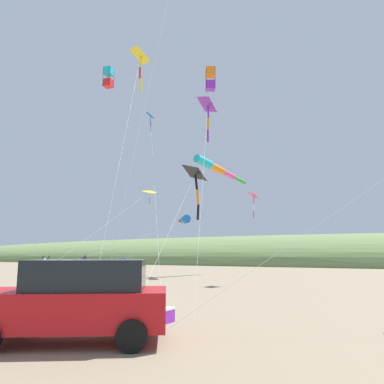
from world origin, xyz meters
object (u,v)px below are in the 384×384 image
at_px(cooler_box, 164,315).
at_px(kite_delta_small_distant, 209,105).
at_px(person_child_green_jacket, 78,274).
at_px(kite_windsock_magenta_far_left, 215,168).
at_px(kite_box_long_streamer_left, 210,79).
at_px(kite_delta_checkered_midright, 151,116).
at_px(kite_box_orange_high_right, 108,78).
at_px(person_bystander_far, 44,270).
at_px(kite_delta_white_trailing, 254,196).
at_px(kite_delta_yellow_midlevel, 196,173).
at_px(person_adult_flyer, 121,270).
at_px(kite_delta_black_fish_shape, 149,192).
at_px(kite_windsock_striped_overhead, 184,220).
at_px(parked_car, 76,300).
at_px(kite_delta_rainbow_low_near, 141,56).

relative_size(cooler_box, kite_delta_small_distant, 0.05).
height_order(person_child_green_jacket, kite_windsock_magenta_far_left, kite_windsock_magenta_far_left).
distance_m(person_child_green_jacket, kite_box_long_streamer_left, 16.83).
bearing_deg(kite_delta_checkered_midright, kite_box_orange_high_right, 168.78).
bearing_deg(person_bystander_far, kite_delta_white_trailing, -51.43).
bearing_deg(cooler_box, kite_delta_checkered_midright, 35.77).
height_order(cooler_box, kite_delta_checkered_midright, kite_delta_checkered_midright).
xyz_separation_m(kite_delta_yellow_midlevel, kite_box_orange_high_right, (-0.04, 7.12, 7.75)).
relative_size(cooler_box, person_adult_flyer, 0.36).
height_order(kite_delta_checkered_midright, kite_delta_white_trailing, kite_delta_checkered_midright).
distance_m(cooler_box, kite_delta_checkered_midright, 21.96).
xyz_separation_m(kite_delta_black_fish_shape, kite_box_long_streamer_left, (-2.85, -7.10, 7.36)).
bearing_deg(person_bystander_far, person_child_green_jacket, -116.42).
bearing_deg(person_child_green_jacket, kite_delta_black_fish_shape, 20.55).
height_order(person_bystander_far, kite_windsock_striped_overhead, kite_windsock_striped_overhead).
bearing_deg(kite_delta_white_trailing, kite_box_orange_high_right, 114.88).
height_order(cooler_box, person_adult_flyer, person_adult_flyer).
relative_size(kite_delta_black_fish_shape, kite_delta_small_distant, 1.09).
bearing_deg(kite_box_long_streamer_left, kite_delta_small_distant, -158.91).
distance_m(parked_car, kite_delta_rainbow_low_near, 18.05).
relative_size(person_bystander_far, kite_delta_rainbow_low_near, 0.13).
distance_m(kite_delta_black_fish_shape, kite_delta_rainbow_low_near, 12.24).
relative_size(kite_delta_yellow_midlevel, kite_delta_rainbow_low_near, 0.91).
relative_size(cooler_box, kite_box_long_streamer_left, 0.04).
distance_m(cooler_box, kite_delta_white_trailing, 15.78).
relative_size(parked_car, kite_delta_black_fish_shape, 0.34).
relative_size(person_child_green_jacket, kite_delta_rainbow_low_near, 0.13).
height_order(person_adult_flyer, kite_delta_checkered_midright, kite_delta_checkered_midright).
distance_m(person_bystander_far, kite_delta_small_distant, 14.63).
xyz_separation_m(kite_delta_checkered_midright, kite_delta_small_distant, (-2.45, -6.31, -1.12)).
distance_m(kite_delta_checkered_midright, kite_windsock_magenta_far_left, 8.84).
xyz_separation_m(cooler_box, kite_box_orange_high_right, (10.31, 11.35, 14.30)).
height_order(kite_delta_white_trailing, kite_box_orange_high_right, kite_box_orange_high_right).
bearing_deg(kite_box_long_streamer_left, kite_windsock_magenta_far_left, 22.39).
relative_size(kite_windsock_striped_overhead, kite_delta_small_distant, 1.33).
distance_m(kite_windsock_striped_overhead, kite_delta_rainbow_low_near, 14.23).
distance_m(person_adult_flyer, kite_box_orange_high_right, 13.70).
distance_m(kite_delta_small_distant, kite_box_long_streamer_left, 3.22).
xyz_separation_m(cooler_box, person_bystander_far, (6.43, 12.34, 0.79)).
height_order(kite_windsock_striped_overhead, kite_box_orange_high_right, kite_box_orange_high_right).
bearing_deg(cooler_box, kite_windsock_magenta_far_left, 20.55).
height_order(person_adult_flyer, person_bystander_far, person_bystander_far).
height_order(kite_delta_white_trailing, kite_windsock_magenta_far_left, kite_windsock_magenta_far_left).
xyz_separation_m(kite_box_orange_high_right, kite_delta_rainbow_low_near, (-2.43, -4.64, -0.66)).
bearing_deg(kite_box_orange_high_right, kite_delta_small_distant, -75.83).
bearing_deg(kite_box_long_streamer_left, kite_delta_checkered_midright, 82.07).
relative_size(person_adult_flyer, kite_delta_black_fish_shape, 0.13).
bearing_deg(kite_delta_checkered_midright, cooler_box, -144.23).
distance_m(person_adult_flyer, kite_box_long_streamer_left, 14.73).
relative_size(kite_delta_small_distant, kite_box_long_streamer_left, 0.83).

